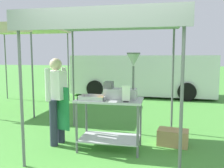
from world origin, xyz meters
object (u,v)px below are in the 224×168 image
stall_canopy (111,25)px  donut_fryer (123,84)px  donut_tray (93,99)px  neighbour_tent (14,31)px  donut_cart (110,114)px  menu_sign (126,95)px  vendor (57,97)px  van_white (142,75)px  supply_crate (173,137)px

stall_canopy → donut_fryer: size_ratio=3.06×
donut_tray → donut_fryer: bearing=20.5°
donut_fryer → donut_tray: bearing=-159.5°
stall_canopy → neighbour_tent: neighbour_tent is taller
donut_cart → menu_sign: 0.55m
donut_tray → vendor: vendor is taller
vendor → van_white: size_ratio=0.27×
donut_fryer → vendor: bearing=-179.9°
menu_sign → supply_crate: bearing=38.8°
stall_canopy → donut_fryer: (0.22, -0.05, -1.02)m
supply_crate → vendor: bearing=-170.3°
menu_sign → neighbour_tent: neighbour_tent is taller
vendor → neighbour_tent: neighbour_tent is taller
donut_cart → donut_tray: donut_tray is taller
stall_canopy → van_white: bearing=89.0°
menu_sign → vendor: 1.36m
donut_cart → menu_sign: (0.32, -0.23, 0.38)m
donut_cart → vendor: vendor is taller
donut_cart → vendor: bearing=177.2°
van_white → neighbour_tent: size_ratio=2.13×
supply_crate → van_white: bearing=100.0°
stall_canopy → neighbour_tent: 4.68m
menu_sign → supply_crate: 1.34m
van_white → donut_tray: bearing=-93.3°
van_white → donut_cart: bearing=-91.0°
menu_sign → donut_fryer: bearing=108.9°
vendor → donut_cart: bearing=-2.8°
donut_cart → donut_fryer: (0.22, 0.05, 0.53)m
donut_tray → donut_cart: bearing=26.4°
donut_cart → menu_sign: size_ratio=4.21×
donut_tray → donut_fryer: donut_fryer is taller
donut_cart → van_white: 6.14m
donut_cart → supply_crate: 1.28m
donut_cart → supply_crate: donut_cart is taller
donut_tray → supply_crate: 1.67m
supply_crate → neighbour_tent: 5.92m
donut_cart → neighbour_tent: (-3.73, 2.92, 1.82)m
vendor → donut_fryer: bearing=0.1°
stall_canopy → vendor: size_ratio=1.52×
menu_sign → vendor: bearing=168.2°
supply_crate → donut_cart: bearing=-159.7°
menu_sign → neighbour_tent: (-4.05, 3.14, 1.43)m
vendor → van_white: 6.19m
donut_cart → donut_fryer: 0.57m
donut_cart → donut_fryer: size_ratio=1.42×
supply_crate → neighbour_tent: bearing=152.6°
supply_crate → neighbour_tent: size_ratio=0.21×
donut_fryer → menu_sign: donut_fryer is taller
donut_tray → van_white: 6.28m
vendor → supply_crate: (2.12, 0.36, -0.76)m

